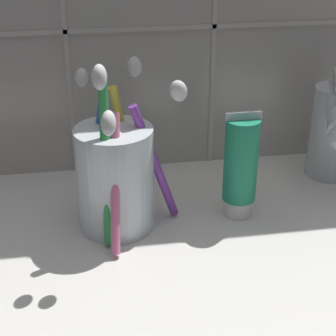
# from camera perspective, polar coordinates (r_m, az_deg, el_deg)

# --- Properties ---
(sink_counter) EXTENTS (0.69, 0.37, 0.02)m
(sink_counter) POSITION_cam_1_polar(r_m,az_deg,el_deg) (0.58, 6.58, -7.95)
(sink_counter) COLOR silver
(sink_counter) RESTS_ON ground
(toothbrush_cup) EXTENTS (0.12, 0.15, 0.19)m
(toothbrush_cup) POSITION_cam_1_polar(r_m,az_deg,el_deg) (0.57, -5.32, -0.67)
(toothbrush_cup) COLOR silver
(toothbrush_cup) RESTS_ON sink_counter
(toothpaste_tube) EXTENTS (0.04, 0.04, 0.12)m
(toothpaste_tube) POSITION_cam_1_polar(r_m,az_deg,el_deg) (0.59, 7.37, 0.18)
(toothpaste_tube) COLOR white
(toothpaste_tube) RESTS_ON sink_counter
(sink_faucet) EXTENTS (0.07, 0.11, 0.13)m
(sink_faucet) POSITION_cam_1_polar(r_m,az_deg,el_deg) (0.70, 16.51, 3.75)
(sink_faucet) COLOR silver
(sink_faucet) RESTS_ON sink_counter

